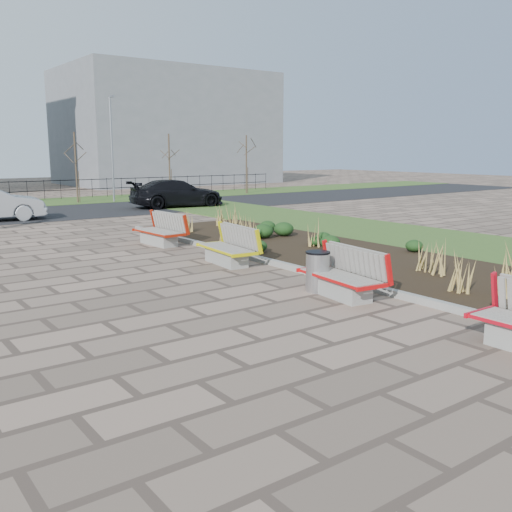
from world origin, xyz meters
TOP-DOWN VIEW (x-y plane):
  - ground at (0.00, 0.00)m, footprint 120.00×120.00m
  - planting_bed at (6.25, 5.00)m, footprint 4.50×18.00m
  - planting_curb at (3.92, 5.00)m, footprint 0.16×18.00m
  - grass_verge_near at (11.00, 5.00)m, footprint 5.00×38.00m
  - bench_b at (3.00, 2.09)m, footprint 1.15×2.19m
  - bench_c at (3.00, 6.39)m, footprint 1.09×2.17m
  - bench_d at (3.00, 10.35)m, footprint 1.03×2.15m
  - litter_bin at (2.95, 2.72)m, footprint 0.51×0.51m
  - car_black at (9.45, 20.91)m, footprint 5.26×2.67m
  - tree_d at (6.00, 26.50)m, footprint 1.40×1.40m
  - tree_e at (12.00, 26.50)m, footprint 1.40×1.40m
  - tree_f at (18.00, 26.50)m, footprint 1.40×1.40m
  - lamp_east at (8.00, 26.00)m, footprint 0.24×0.60m
  - building_grey at (20.00, 42.00)m, footprint 18.00×12.00m

SIDE VIEW (x-z plane):
  - ground at x=0.00m, z-range 0.00..0.00m
  - grass_verge_near at x=11.00m, z-range 0.00..0.04m
  - planting_bed at x=6.25m, z-range 0.00..0.10m
  - planting_curb at x=3.92m, z-range 0.00..0.15m
  - litter_bin at x=2.95m, z-range 0.00..0.86m
  - bench_b at x=3.00m, z-range 0.00..1.00m
  - bench_c at x=3.00m, z-range 0.00..1.00m
  - bench_d at x=3.00m, z-range 0.00..1.00m
  - car_black at x=9.45m, z-range 0.02..1.48m
  - tree_d at x=6.00m, z-range 0.04..4.04m
  - tree_e at x=12.00m, z-range 0.04..4.04m
  - tree_f at x=18.00m, z-range 0.04..4.04m
  - lamp_east at x=8.00m, z-range 0.04..6.04m
  - building_grey at x=20.00m, z-range 0.00..10.00m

